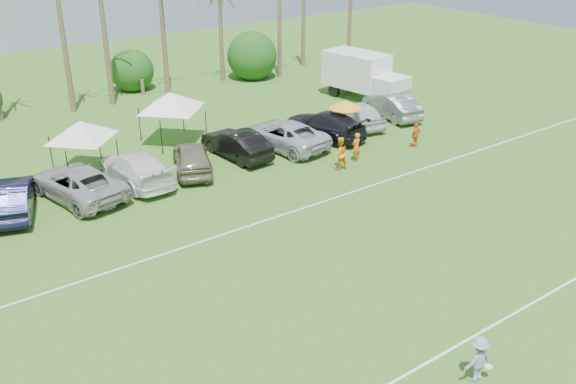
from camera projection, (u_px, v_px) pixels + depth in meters
field_lines at (319, 284)px, 26.29m from camera, size 80.00×12.10×0.01m
bush_tree_2 at (136, 70)px, 51.47m from camera, size 4.00×4.00×4.00m
bush_tree_3 at (241, 54)px, 56.84m from camera, size 4.00×4.00×4.00m
sideline_player_a at (356, 147)px, 38.23m from camera, size 0.70×0.52×1.78m
sideline_player_b at (340, 153)px, 37.03m from camera, size 1.04×0.86×1.96m
sideline_player_c at (416, 135)px, 40.42m from camera, size 0.99×0.55×1.60m
box_truck at (365, 76)px, 49.59m from camera, size 3.52×7.17×3.54m
canopy_tent_left at (80, 121)px, 35.77m from camera, size 4.44×4.44×3.60m
canopy_tent_right at (170, 92)px, 40.14m from camera, size 4.80×4.80×3.89m
market_umbrella at (345, 104)px, 41.60m from camera, size 2.23×2.23×2.48m
frisbee_player at (478, 359)px, 20.77m from camera, size 1.11×0.69×1.66m
parked_car_1 at (12, 198)px, 31.82m from camera, size 3.40×5.55×1.73m
parked_car_2 at (78, 183)px, 33.50m from camera, size 4.04×6.66×1.73m
parked_car_3 at (136, 168)px, 35.31m from camera, size 2.60×6.03×1.73m
parked_car_4 at (192, 158)px, 36.75m from camera, size 3.87×5.47×1.73m
parked_car_5 at (237, 144)px, 38.84m from camera, size 2.17×5.35×1.73m
parked_car_6 at (284, 135)px, 40.30m from camera, size 3.70×6.56×1.73m
parked_car_7 at (324, 125)px, 42.10m from camera, size 3.50×6.31×1.73m
parked_car_8 at (357, 114)px, 44.16m from camera, size 3.01×5.38×1.73m
parked_car_9 at (392, 106)px, 45.90m from camera, size 2.67×5.48×1.73m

